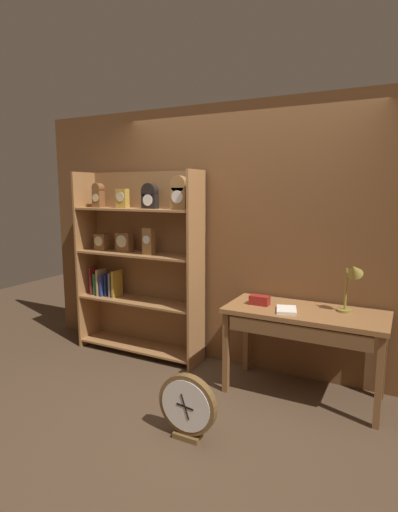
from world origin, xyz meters
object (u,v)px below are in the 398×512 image
at_px(workbench, 304,321).
at_px(desk_lamp, 352,278).
at_px(open_repair_manual, 286,310).
at_px(toolbox_small, 260,300).
at_px(round_clock_large, 187,406).
at_px(bookshelf, 138,261).

height_order(workbench, desk_lamp, desk_lamp).
bearing_deg(workbench, open_repair_manual, -148.22).
distance_m(toolbox_small, open_repair_manual, 0.28).
xyz_separation_m(toolbox_small, round_clock_large, (-0.18, -0.99, -0.56)).
bearing_deg(desk_lamp, open_repair_manual, -159.37).
bearing_deg(bookshelf, workbench, -5.65).
bearing_deg(toolbox_small, round_clock_large, -100.40).
height_order(bookshelf, desk_lamp, bookshelf).
relative_size(workbench, desk_lamp, 2.99).
distance_m(desk_lamp, round_clock_large, 1.65).
height_order(bookshelf, round_clock_large, bookshelf).
xyz_separation_m(bookshelf, workbench, (1.83, -0.18, -0.34)).
bearing_deg(workbench, desk_lamp, 15.86).
distance_m(desk_lamp, toolbox_small, 0.80).
relative_size(bookshelf, round_clock_large, 4.03).
relative_size(toolbox_small, round_clock_large, 0.35).
distance_m(bookshelf, round_clock_large, 1.87).
bearing_deg(open_repair_manual, desk_lamp, 4.46).
bearing_deg(workbench, bookshelf, 174.35).
height_order(bookshelf, open_repair_manual, bookshelf).
height_order(desk_lamp, round_clock_large, desk_lamp).
xyz_separation_m(desk_lamp, round_clock_large, (-0.93, -1.09, -0.82)).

